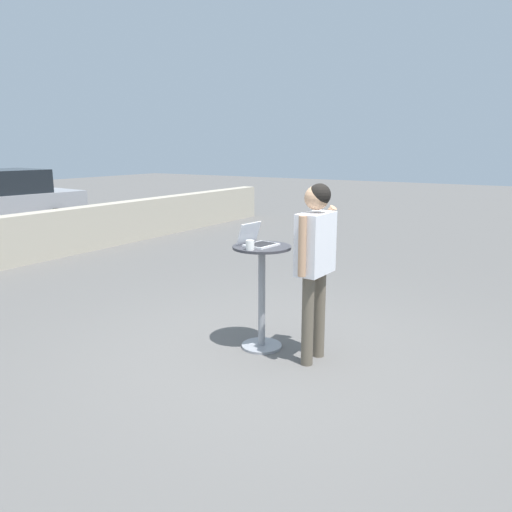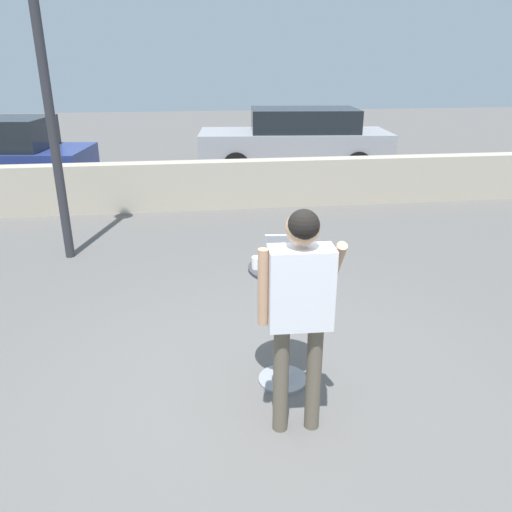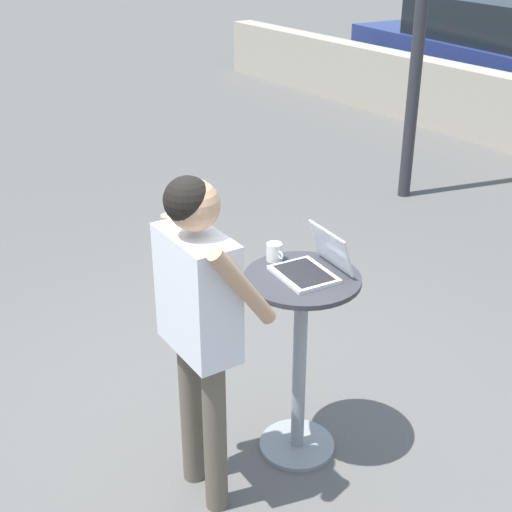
% 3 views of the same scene
% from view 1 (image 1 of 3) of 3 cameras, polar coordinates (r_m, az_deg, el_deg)
% --- Properties ---
extents(ground_plane, '(50.00, 50.00, 0.00)m').
position_cam_1_polar(ground_plane, '(4.87, 1.59, -11.67)').
color(ground_plane, '#5B5956').
extents(cafe_table, '(0.57, 0.57, 1.04)m').
position_cam_1_polar(cafe_table, '(4.93, 0.67, -3.44)').
color(cafe_table, gray).
rests_on(cafe_table, ground_plane).
extents(laptop, '(0.33, 0.34, 0.21)m').
position_cam_1_polar(laptop, '(4.86, 0.12, 1.76)').
color(laptop, silver).
rests_on(laptop, cafe_table).
extents(coffee_mug, '(0.11, 0.08, 0.09)m').
position_cam_1_polar(coffee_mug, '(4.64, -0.68, 1.26)').
color(coffee_mug, white).
rests_on(coffee_mug, cafe_table).
extents(standing_person, '(0.57, 0.36, 1.67)m').
position_cam_1_polar(standing_person, '(4.55, 6.80, 0.64)').
color(standing_person, brown).
rests_on(standing_person, ground_plane).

